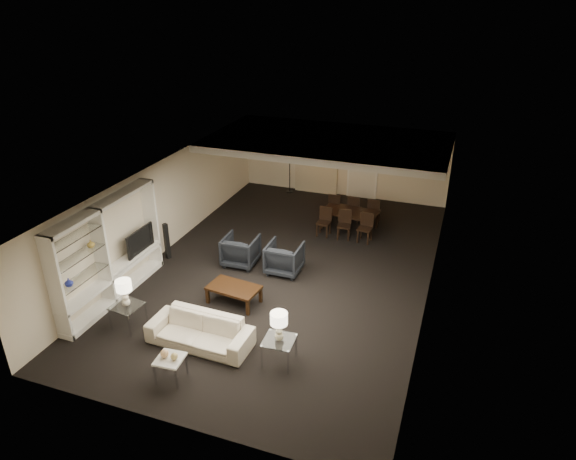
% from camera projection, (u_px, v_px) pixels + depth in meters
% --- Properties ---
extents(floor, '(11.00, 11.00, 0.00)m').
position_uv_depth(floor, '(288.00, 269.00, 13.16)').
color(floor, black).
rests_on(floor, ground).
extents(ceiling, '(7.00, 11.00, 0.02)m').
position_uv_depth(ceiling, '(288.00, 176.00, 12.08)').
color(ceiling, silver).
rests_on(ceiling, ground).
extents(wall_back, '(7.00, 0.02, 2.50)m').
position_uv_depth(wall_back, '(343.00, 160.00, 17.29)').
color(wall_back, beige).
rests_on(wall_back, ground).
extents(wall_front, '(7.00, 0.02, 2.50)m').
position_uv_depth(wall_front, '(168.00, 365.00, 7.95)').
color(wall_front, beige).
rests_on(wall_front, ground).
extents(wall_left, '(0.02, 11.00, 2.50)m').
position_uv_depth(wall_left, '(165.00, 206.00, 13.68)').
color(wall_left, beige).
rests_on(wall_left, ground).
extents(wall_right, '(0.02, 11.00, 2.50)m').
position_uv_depth(wall_right, '(434.00, 247.00, 11.55)').
color(wall_right, beige).
rests_on(wall_right, ground).
extents(ceiling_soffit, '(7.00, 4.00, 0.20)m').
position_uv_depth(ceiling_soffit, '(328.00, 142.00, 15.09)').
color(ceiling_soffit, silver).
rests_on(ceiling_soffit, ceiling).
extents(curtains, '(1.50, 0.12, 2.40)m').
position_uv_depth(curtains, '(317.00, 159.00, 17.52)').
color(curtains, beige).
rests_on(curtains, wall_back).
extents(door, '(0.90, 0.05, 2.10)m').
position_uv_depth(door, '(363.00, 168.00, 17.14)').
color(door, silver).
rests_on(door, wall_back).
extents(painting, '(0.95, 0.04, 0.65)m').
position_uv_depth(painting, '(407.00, 158.00, 16.49)').
color(painting, '#142D38').
rests_on(painting, wall_back).
extents(media_unit, '(0.38, 3.40, 2.35)m').
position_uv_depth(media_unit, '(109.00, 253.00, 11.45)').
color(media_unit, white).
rests_on(media_unit, wall_left).
extents(pendant_light, '(0.52, 0.52, 0.24)m').
position_uv_depth(pendant_light, '(337.00, 159.00, 15.21)').
color(pendant_light, '#D8591E').
rests_on(pendant_light, ceiling_soffit).
extents(sofa, '(2.14, 0.89, 0.62)m').
position_uv_depth(sofa, '(200.00, 331.00, 10.27)').
color(sofa, beige).
rests_on(sofa, floor).
extents(coffee_table, '(1.23, 0.81, 0.42)m').
position_uv_depth(coffee_table, '(234.00, 295.00, 11.67)').
color(coffee_table, black).
rests_on(coffee_table, floor).
extents(armchair_left, '(0.87, 0.89, 0.79)m').
position_uv_depth(armchair_left, '(241.00, 250.00, 13.22)').
color(armchair_left, black).
rests_on(armchair_left, floor).
extents(armchair_right, '(0.84, 0.87, 0.79)m').
position_uv_depth(armchair_right, '(284.00, 258.00, 12.86)').
color(armchair_right, black).
rests_on(armchair_right, floor).
extents(side_table_left, '(0.64, 0.64, 0.54)m').
position_uv_depth(side_table_left, '(128.00, 316.00, 10.81)').
color(side_table_left, white).
rests_on(side_table_left, floor).
extents(side_table_right, '(0.60, 0.60, 0.54)m').
position_uv_depth(side_table_right, '(279.00, 351.00, 9.77)').
color(side_table_right, white).
rests_on(side_table_right, floor).
extents(table_lamp_left, '(0.37, 0.37, 0.60)m').
position_uv_depth(table_lamp_left, '(125.00, 293.00, 10.56)').
color(table_lamp_left, beige).
rests_on(table_lamp_left, side_table_left).
extents(table_lamp_right, '(0.35, 0.35, 0.60)m').
position_uv_depth(table_lamp_right, '(279.00, 327.00, 9.53)').
color(table_lamp_right, white).
rests_on(table_lamp_right, side_table_right).
extents(marble_table, '(0.52, 0.52, 0.48)m').
position_uv_depth(marble_table, '(171.00, 369.00, 9.37)').
color(marble_table, silver).
rests_on(marble_table, floor).
extents(gold_gourd_a, '(0.15, 0.15, 0.15)m').
position_uv_depth(gold_gourd_a, '(165.00, 354.00, 9.26)').
color(gold_gourd_a, '#E8B37B').
rests_on(gold_gourd_a, marble_table).
extents(gold_gourd_b, '(0.14, 0.14, 0.14)m').
position_uv_depth(gold_gourd_b, '(174.00, 356.00, 9.20)').
color(gold_gourd_b, tan).
rests_on(gold_gourd_b, marble_table).
extents(television, '(1.01, 0.13, 0.58)m').
position_uv_depth(television, '(137.00, 240.00, 12.31)').
color(television, black).
rests_on(television, media_unit).
extents(vase_blue, '(0.17, 0.17, 0.18)m').
position_uv_depth(vase_blue, '(69.00, 282.00, 10.35)').
color(vase_blue, navy).
rests_on(vase_blue, media_unit).
extents(vase_amber, '(0.16, 0.16, 0.17)m').
position_uv_depth(vase_amber, '(91.00, 244.00, 10.81)').
color(vase_amber, '#B3933B').
rests_on(vase_amber, media_unit).
extents(floor_speaker, '(0.14, 0.14, 1.00)m').
position_uv_depth(floor_speaker, '(167.00, 241.00, 13.47)').
color(floor_speaker, black).
rests_on(floor_speaker, floor).
extents(dining_table, '(1.71, 1.09, 0.57)m').
position_uv_depth(dining_table, '(349.00, 221.00, 15.16)').
color(dining_table, black).
rests_on(dining_table, floor).
extents(chair_nl, '(0.40, 0.40, 0.84)m').
position_uv_depth(chair_nl, '(324.00, 222.00, 14.74)').
color(chair_nl, black).
rests_on(chair_nl, floor).
extents(chair_nm, '(0.44, 0.44, 0.84)m').
position_uv_depth(chair_nm, '(344.00, 225.00, 14.55)').
color(chair_nm, black).
rests_on(chair_nm, floor).
extents(chair_nr, '(0.42, 0.42, 0.84)m').
position_uv_depth(chair_nr, '(365.00, 228.00, 14.37)').
color(chair_nr, black).
rests_on(chair_nr, floor).
extents(chair_fl, '(0.39, 0.39, 0.84)m').
position_uv_depth(chair_fl, '(335.00, 206.00, 15.84)').
color(chair_fl, black).
rests_on(chair_fl, floor).
extents(chair_fm, '(0.39, 0.39, 0.84)m').
position_uv_depth(chair_fm, '(354.00, 208.00, 15.66)').
color(chair_fm, black).
rests_on(chair_fm, floor).
extents(chair_fr, '(0.39, 0.39, 0.84)m').
position_uv_depth(chair_fr, '(374.00, 211.00, 15.47)').
color(chair_fr, black).
rests_on(chair_fr, floor).
extents(floor_lamp, '(0.28, 0.28, 1.63)m').
position_uv_depth(floor_lamp, '(290.00, 170.00, 17.71)').
color(floor_lamp, black).
rests_on(floor_lamp, floor).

